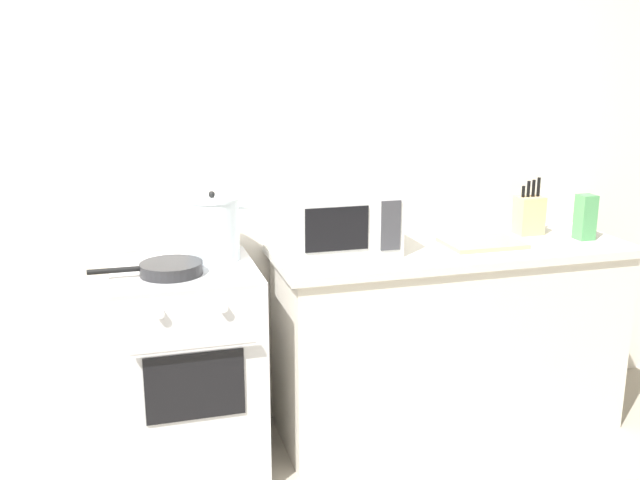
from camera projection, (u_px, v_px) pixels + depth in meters
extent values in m
cube|color=silver|center=(310.00, 171.00, 3.36)|extent=(4.40, 0.10, 2.50)
cube|color=beige|center=(448.00, 342.00, 3.39)|extent=(1.64, 0.56, 0.88)
cube|color=beige|center=(453.00, 250.00, 3.28)|extent=(1.70, 0.60, 0.04)
cube|color=silver|center=(189.00, 371.00, 3.04)|extent=(0.60, 0.60, 0.90)
cube|color=#B7B7BC|center=(184.00, 270.00, 2.93)|extent=(0.60, 0.60, 0.02)
cube|color=black|center=(195.00, 387.00, 2.74)|extent=(0.39, 0.01, 0.28)
cylinder|color=silver|center=(194.00, 346.00, 2.68)|extent=(0.48, 0.02, 0.02)
cylinder|color=silver|center=(160.00, 313.00, 2.63)|extent=(0.04, 0.02, 0.04)
cylinder|color=silver|center=(223.00, 308.00, 2.69)|extent=(0.04, 0.02, 0.04)
cylinder|color=silver|center=(213.00, 230.00, 3.03)|extent=(0.23, 0.23, 0.26)
cylinder|color=silver|center=(212.00, 199.00, 2.99)|extent=(0.24, 0.24, 0.01)
sphere|color=black|center=(212.00, 194.00, 2.99)|extent=(0.03, 0.03, 0.03)
cylinder|color=silver|center=(181.00, 211.00, 2.97)|extent=(0.05, 0.01, 0.01)
cylinder|color=silver|center=(243.00, 208.00, 3.04)|extent=(0.05, 0.01, 0.01)
cylinder|color=#28282B|center=(171.00, 268.00, 2.83)|extent=(0.25, 0.25, 0.05)
cylinder|color=black|center=(113.00, 270.00, 2.77)|extent=(0.20, 0.02, 0.02)
cube|color=white|center=(338.00, 219.00, 3.15)|extent=(0.50, 0.36, 0.30)
cube|color=black|center=(337.00, 229.00, 2.96)|extent=(0.28, 0.01, 0.19)
cube|color=#38383D|center=(391.00, 226.00, 3.03)|extent=(0.09, 0.01, 0.22)
cube|color=tan|center=(482.00, 243.00, 3.29)|extent=(0.36, 0.26, 0.02)
cube|color=tan|center=(529.00, 215.00, 3.49)|extent=(0.13, 0.10, 0.19)
cylinder|color=black|center=(523.00, 192.00, 3.45)|extent=(0.02, 0.02, 0.06)
cylinder|color=black|center=(528.00, 189.00, 3.45)|extent=(0.02, 0.02, 0.08)
cylinder|color=black|center=(533.00, 188.00, 3.46)|extent=(0.02, 0.02, 0.08)
cylinder|color=black|center=(539.00, 187.00, 3.47)|extent=(0.02, 0.02, 0.09)
cube|color=#4C9356|center=(585.00, 217.00, 3.38)|extent=(0.08, 0.08, 0.22)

